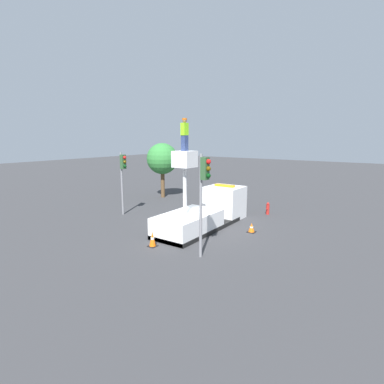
{
  "coord_description": "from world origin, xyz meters",
  "views": [
    {
      "loc": [
        -14.7,
        -9.83,
        5.57
      ],
      "look_at": [
        -2.47,
        -1.24,
        2.82
      ],
      "focal_mm": 28.0,
      "sensor_mm": 36.0,
      "label": 1
    }
  ],
  "objects_px": {
    "fire_hydrant": "(268,209)",
    "traffic_cone_curbside": "(251,228)",
    "traffic_cone_rear": "(152,239)",
    "worker": "(185,135)",
    "tree_left_bg": "(162,159)",
    "traffic_light_across": "(123,171)",
    "traffic_light_pole": "(204,185)",
    "bucket_truck": "(205,212)"
  },
  "relations": [
    {
      "from": "fire_hydrant",
      "to": "tree_left_bg",
      "type": "bearing_deg",
      "value": 87.5
    },
    {
      "from": "traffic_light_pole",
      "to": "traffic_light_across",
      "type": "height_order",
      "value": "traffic_light_pole"
    },
    {
      "from": "worker",
      "to": "traffic_cone_rear",
      "type": "xyz_separation_m",
      "value": [
        -2.43,
        0.3,
        -5.32
      ]
    },
    {
      "from": "fire_hydrant",
      "to": "worker",
      "type": "bearing_deg",
      "value": 163.44
    },
    {
      "from": "traffic_light_pole",
      "to": "traffic_cone_rear",
      "type": "distance_m",
      "value": 4.24
    },
    {
      "from": "traffic_cone_rear",
      "to": "traffic_light_across",
      "type": "bearing_deg",
      "value": 59.14
    },
    {
      "from": "worker",
      "to": "tree_left_bg",
      "type": "relative_size",
      "value": 0.35
    },
    {
      "from": "bucket_truck",
      "to": "traffic_light_pole",
      "type": "distance_m",
      "value": 5.66
    },
    {
      "from": "fire_hydrant",
      "to": "traffic_cone_curbside",
      "type": "height_order",
      "value": "fire_hydrant"
    },
    {
      "from": "traffic_cone_rear",
      "to": "traffic_light_pole",
      "type": "bearing_deg",
      "value": -84.23
    },
    {
      "from": "bucket_truck",
      "to": "traffic_light_pole",
      "type": "height_order",
      "value": "traffic_light_pole"
    },
    {
      "from": "traffic_cone_rear",
      "to": "traffic_cone_curbside",
      "type": "xyz_separation_m",
      "value": [
        5.12,
        -3.21,
        -0.11
      ]
    },
    {
      "from": "traffic_cone_curbside",
      "to": "tree_left_bg",
      "type": "height_order",
      "value": "tree_left_bg"
    },
    {
      "from": "traffic_light_pole",
      "to": "traffic_cone_rear",
      "type": "xyz_separation_m",
      "value": [
        -0.3,
        2.92,
        -3.06
      ]
    },
    {
      "from": "worker",
      "to": "traffic_light_pole",
      "type": "xyz_separation_m",
      "value": [
        -2.14,
        -2.63,
        -2.26
      ]
    },
    {
      "from": "fire_hydrant",
      "to": "traffic_cone_curbside",
      "type": "bearing_deg",
      "value": -170.53
    },
    {
      "from": "tree_left_bg",
      "to": "fire_hydrant",
      "type": "bearing_deg",
      "value": -92.5
    },
    {
      "from": "worker",
      "to": "traffic_cone_rear",
      "type": "bearing_deg",
      "value": 173.06
    },
    {
      "from": "traffic_cone_curbside",
      "to": "traffic_light_across",
      "type": "bearing_deg",
      "value": 99.2
    },
    {
      "from": "traffic_cone_curbside",
      "to": "tree_left_bg",
      "type": "xyz_separation_m",
      "value": [
        5.02,
        11.18,
        3.31
      ]
    },
    {
      "from": "traffic_cone_curbside",
      "to": "tree_left_bg",
      "type": "relative_size",
      "value": 0.11
    },
    {
      "from": "worker",
      "to": "tree_left_bg",
      "type": "height_order",
      "value": "worker"
    },
    {
      "from": "worker",
      "to": "traffic_light_across",
      "type": "xyz_separation_m",
      "value": [
        1.19,
        6.36,
        -2.5
      ]
    },
    {
      "from": "traffic_light_pole",
      "to": "fire_hydrant",
      "type": "relative_size",
      "value": 5.44
    },
    {
      "from": "traffic_light_across",
      "to": "tree_left_bg",
      "type": "bearing_deg",
      "value": 16.33
    },
    {
      "from": "worker",
      "to": "traffic_light_pole",
      "type": "height_order",
      "value": "worker"
    },
    {
      "from": "traffic_light_across",
      "to": "traffic_cone_rear",
      "type": "distance_m",
      "value": 7.6
    },
    {
      "from": "fire_hydrant",
      "to": "traffic_cone_rear",
      "type": "xyz_separation_m",
      "value": [
        -9.68,
        2.45,
        -0.06
      ]
    },
    {
      "from": "traffic_light_across",
      "to": "traffic_cone_curbside",
      "type": "distance_m",
      "value": 9.84
    },
    {
      "from": "traffic_cone_rear",
      "to": "bucket_truck",
      "type": "bearing_deg",
      "value": -3.68
    },
    {
      "from": "worker",
      "to": "fire_hydrant",
      "type": "bearing_deg",
      "value": -16.56
    },
    {
      "from": "traffic_light_across",
      "to": "fire_hydrant",
      "type": "bearing_deg",
      "value": -54.54
    },
    {
      "from": "bucket_truck",
      "to": "tree_left_bg",
      "type": "bearing_deg",
      "value": 56.2
    },
    {
      "from": "bucket_truck",
      "to": "traffic_cone_curbside",
      "type": "bearing_deg",
      "value": -79.95
    },
    {
      "from": "worker",
      "to": "traffic_cone_curbside",
      "type": "bearing_deg",
      "value": -47.29
    },
    {
      "from": "tree_left_bg",
      "to": "bucket_truck",
      "type": "bearing_deg",
      "value": -123.8
    },
    {
      "from": "worker",
      "to": "traffic_cone_curbside",
      "type": "relative_size",
      "value": 3.08
    },
    {
      "from": "traffic_cone_curbside",
      "to": "traffic_cone_rear",
      "type": "bearing_deg",
      "value": 147.91
    },
    {
      "from": "traffic_cone_curbside",
      "to": "tree_left_bg",
      "type": "distance_m",
      "value": 12.7
    },
    {
      "from": "worker",
      "to": "fire_hydrant",
      "type": "relative_size",
      "value": 1.96
    },
    {
      "from": "traffic_cone_rear",
      "to": "traffic_cone_curbside",
      "type": "relative_size",
      "value": 1.39
    },
    {
      "from": "traffic_light_across",
      "to": "fire_hydrant",
      "type": "relative_size",
      "value": 5.06
    }
  ]
}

